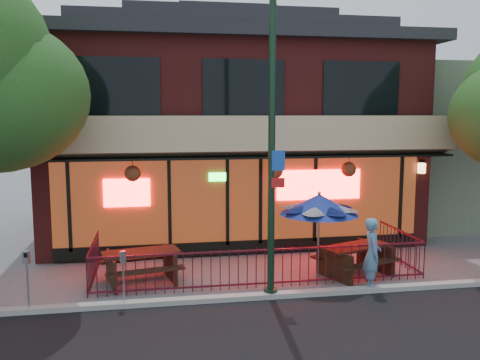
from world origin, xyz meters
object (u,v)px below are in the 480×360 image
(parking_meter_far, at_px, (27,271))
(parking_meter_near, at_px, (123,269))
(patio_umbrella, at_px, (319,204))
(street_light, at_px, (272,162))
(picnic_table_left, at_px, (141,262))
(pedestrian, at_px, (372,254))
(picnic_table_right, at_px, (355,256))

(parking_meter_far, bearing_deg, parking_meter_near, 2.30)
(patio_umbrella, xyz_separation_m, parking_meter_near, (-4.85, -1.10, -1.10))
(patio_umbrella, relative_size, parking_meter_near, 1.84)
(street_light, relative_size, picnic_table_left, 3.26)
(pedestrian, bearing_deg, patio_umbrella, 56.71)
(street_light, bearing_deg, picnic_table_right, 24.69)
(picnic_table_left, bearing_deg, pedestrian, -14.94)
(picnic_table_left, bearing_deg, parking_meter_far, -145.64)
(picnic_table_left, relative_size, patio_umbrella, 0.94)
(street_light, bearing_deg, parking_meter_near, 179.95)
(picnic_table_right, distance_m, parking_meter_far, 8.00)
(picnic_table_left, distance_m, parking_meter_far, 2.86)
(picnic_table_right, bearing_deg, street_light, -155.31)
(pedestrian, xyz_separation_m, parking_meter_far, (-7.84, -0.13, 0.04))
(patio_umbrella, bearing_deg, picnic_table_right, 4.07)
(patio_umbrella, distance_m, pedestrian, 1.80)
(pedestrian, xyz_separation_m, parking_meter_near, (-5.85, -0.05, -0.04))
(picnic_table_left, distance_m, pedestrian, 5.71)
(pedestrian, bearing_deg, parking_meter_near, 103.48)
(street_light, distance_m, pedestrian, 3.38)
(street_light, distance_m, parking_meter_far, 5.78)
(picnic_table_right, bearing_deg, patio_umbrella, -175.93)
(parking_meter_near, bearing_deg, street_light, -0.05)
(patio_umbrella, bearing_deg, parking_meter_near, -167.21)
(parking_meter_far, bearing_deg, picnic_table_right, 9.04)
(street_light, height_order, patio_umbrella, street_light)
(picnic_table_right, distance_m, patio_umbrella, 1.77)
(street_light, distance_m, patio_umbrella, 2.22)
(patio_umbrella, bearing_deg, parking_meter_far, -170.21)
(street_light, relative_size, parking_meter_far, 5.14)
(picnic_table_right, relative_size, parking_meter_far, 1.67)
(street_light, bearing_deg, parking_meter_far, -179.17)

